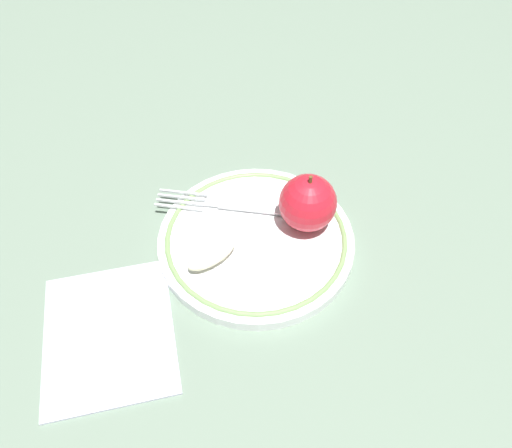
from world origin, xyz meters
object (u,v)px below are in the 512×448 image
Objects in this scene: apple_red_whole at (308,203)px; apple_slice_front at (212,253)px; fork at (230,205)px; napkin_folded at (109,333)px; plate at (256,240)px.

apple_red_whole is 1.20× the size of apple_slice_front.
fork is 0.20m from napkin_folded.
apple_slice_front is at bearing 86.52° from fork.
apple_red_whole is at bearing -105.71° from plate.
plate is at bearing 175.03° from apple_slice_front.
apple_red_whole is 0.47× the size of napkin_folded.
plate is 3.06× the size of apple_red_whole.
plate is 1.65× the size of fork.
apple_red_whole reaches higher than napkin_folded.
plate is 0.06m from apple_slice_front.
apple_slice_front is 0.39× the size of napkin_folded.
napkin_folded is (-0.01, 0.19, -0.01)m from plate.
apple_red_whole is 0.12m from apple_slice_front.
apple_slice_front is at bearing 89.70° from plate.
fork is 0.87× the size of napkin_folded.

